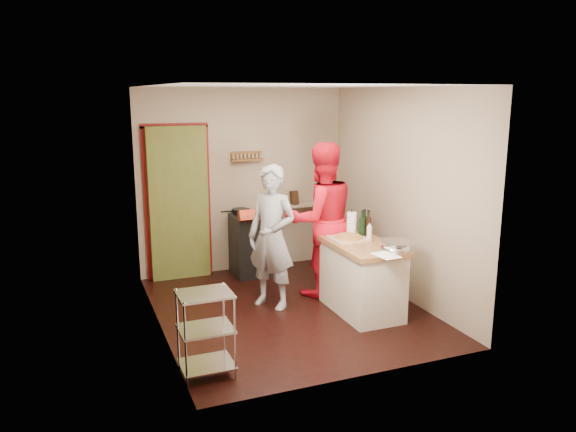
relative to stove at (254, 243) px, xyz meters
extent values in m
plane|color=black|center=(-0.05, -1.42, -0.45)|extent=(3.50, 3.50, 0.00)
cube|color=gray|center=(-0.05, 0.33, 0.85)|extent=(3.00, 0.04, 2.60)
cube|color=#565B23|center=(-1.00, 0.38, 0.60)|extent=(0.80, 0.40, 2.10)
cube|color=maroon|center=(-1.42, 0.31, 0.60)|extent=(0.06, 0.06, 2.10)
cube|color=maroon|center=(-0.58, 0.31, 0.60)|extent=(0.06, 0.06, 2.10)
cube|color=maroon|center=(-1.00, 0.31, 1.65)|extent=(0.90, 0.06, 0.06)
cube|color=brown|center=(0.00, 0.28, 1.15)|extent=(0.46, 0.09, 0.03)
cube|color=brown|center=(0.00, 0.32, 1.21)|extent=(0.46, 0.02, 0.12)
cube|color=olive|center=(0.00, 0.28, 1.21)|extent=(0.42, 0.04, 0.07)
cube|color=gray|center=(0.90, 0.23, 0.45)|extent=(0.80, 0.18, 0.04)
cube|color=black|center=(0.70, 0.23, 0.57)|extent=(0.10, 0.14, 0.22)
cube|color=gray|center=(-1.55, -1.42, 0.85)|extent=(0.04, 3.50, 2.60)
cube|color=gray|center=(1.45, -1.42, 0.85)|extent=(0.04, 3.50, 2.60)
cube|color=white|center=(-0.05, -1.42, 2.16)|extent=(3.00, 3.50, 0.02)
cube|color=black|center=(0.00, 0.01, -0.05)|extent=(0.60, 0.55, 0.80)
cube|color=black|center=(0.00, 0.01, 0.38)|extent=(0.60, 0.55, 0.06)
cube|color=maroon|center=(0.00, -0.27, 0.47)|extent=(0.60, 0.15, 0.17)
cylinder|color=black|center=(-0.15, 0.14, 0.46)|extent=(0.26, 0.26, 0.05)
cylinder|color=silver|center=(-1.55, -2.80, -0.05)|extent=(0.02, 0.02, 0.80)
cylinder|color=silver|center=(-1.11, -2.80, -0.05)|extent=(0.02, 0.02, 0.80)
cylinder|color=silver|center=(-1.55, -2.44, -0.05)|extent=(0.02, 0.02, 0.80)
cylinder|color=silver|center=(-1.11, -2.44, -0.05)|extent=(0.02, 0.02, 0.80)
cube|color=silver|center=(-1.33, -2.62, -0.35)|extent=(0.48, 0.40, 0.02)
cube|color=silver|center=(-1.33, -2.62, 0.00)|extent=(0.48, 0.40, 0.02)
cube|color=silver|center=(-1.33, -2.62, 0.33)|extent=(0.48, 0.40, 0.02)
cube|color=beige|center=(0.72, -1.81, -0.06)|extent=(0.60, 1.05, 0.78)
cube|color=#916037|center=(0.72, -1.81, 0.36)|extent=(0.65, 1.10, 0.05)
cube|color=tan|center=(0.64, -1.61, 0.40)|extent=(0.40, 0.40, 0.02)
cylinder|color=#B87239|center=(0.64, -1.61, 0.42)|extent=(0.32, 0.32, 0.02)
ellipsoid|color=silver|center=(0.91, -2.19, 0.44)|extent=(0.35, 0.35, 0.11)
cylinder|color=white|center=(0.79, -1.40, 0.52)|extent=(0.12, 0.12, 0.28)
cylinder|color=silver|center=(0.86, -1.71, 0.47)|extent=(0.06, 0.06, 0.17)
cube|color=white|center=(0.71, -2.33, 0.39)|extent=(0.24, 0.32, 0.00)
cylinder|color=black|center=(0.95, -1.43, 0.54)|extent=(0.08, 0.08, 0.31)
cylinder|color=black|center=(0.97, -1.49, 0.54)|extent=(0.08, 0.08, 0.31)
cylinder|color=black|center=(0.90, -1.47, 0.54)|extent=(0.08, 0.08, 0.31)
imported|color=#A9A8AD|center=(-0.19, -1.25, 0.41)|extent=(0.71, 0.75, 1.72)
imported|color=red|center=(0.54, -1.05, 0.52)|extent=(0.94, 0.73, 1.94)
camera|label=1|loc=(-2.38, -7.28, 2.08)|focal=35.00mm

